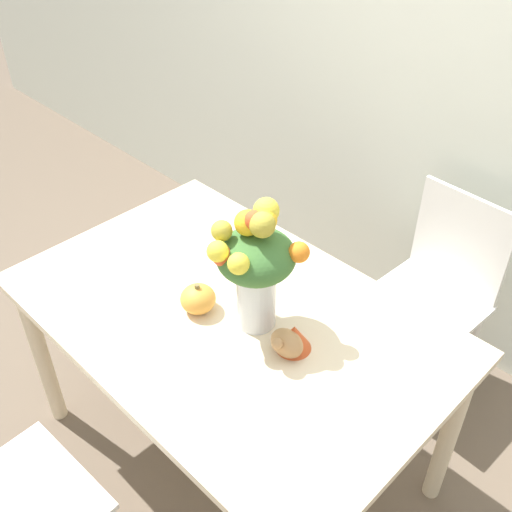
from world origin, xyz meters
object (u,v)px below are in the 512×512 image
Objects in this scene: pumpkin at (198,299)px; turkey_figurine at (291,340)px; dining_chair_near_window at (432,295)px; flower_vase at (255,264)px.

turkey_figurine is (0.32, 0.08, -0.00)m from pumpkin.
dining_chair_near_window is at bearing 88.29° from turkey_figurine.
pumpkin is 1.03m from dining_chair_near_window.
flower_vase reaches higher than turkey_figurine.
flower_vase is 3.83× the size of pumpkin.
turkey_figurine is (0.16, -0.01, -0.19)m from flower_vase.
dining_chair_near_window is (0.02, 0.83, -0.33)m from turkey_figurine.
dining_chair_near_window is (0.18, 0.82, -0.52)m from flower_vase.
pumpkin is 0.33m from turkey_figurine.
pumpkin is at bearing -108.38° from dining_chair_near_window.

